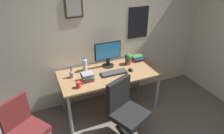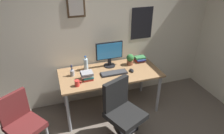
{
  "view_description": "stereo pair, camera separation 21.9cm",
  "coord_description": "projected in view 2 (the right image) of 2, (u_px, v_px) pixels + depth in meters",
  "views": [
    {
      "loc": [
        -1.0,
        -0.92,
        2.37
      ],
      "look_at": [
        0.06,
        1.59,
        0.9
      ],
      "focal_mm": 31.95,
      "sensor_mm": 36.0,
      "label": 1
    },
    {
      "loc": [
        -0.79,
        -0.99,
        2.37
      ],
      "look_at": [
        0.06,
        1.59,
        0.9
      ],
      "focal_mm": 31.95,
      "sensor_mm": 36.0,
      "label": 2
    }
  ],
  "objects": [
    {
      "name": "potted_plant",
      "position": [
        130.0,
        59.0,
        3.44
      ],
      "size": [
        0.13,
        0.13,
        0.2
      ],
      "color": "brown",
      "rests_on": "desk"
    },
    {
      "name": "water_bottle",
      "position": [
        86.0,
        64.0,
        3.27
      ],
      "size": [
        0.07,
        0.07,
        0.25
      ],
      "color": "silver",
      "rests_on": "desk"
    },
    {
      "name": "side_chair",
      "position": [
        21.0,
        121.0,
        2.61
      ],
      "size": [
        0.59,
        0.59,
        0.88
      ],
      "color": "#591E1E",
      "rests_on": "ground_plane"
    },
    {
      "name": "computer_mouse",
      "position": [
        132.0,
        70.0,
        3.27
      ],
      "size": [
        0.06,
        0.11,
        0.04
      ],
      "color": "black",
      "rests_on": "desk"
    },
    {
      "name": "monitor",
      "position": [
        109.0,
        53.0,
        3.34
      ],
      "size": [
        0.46,
        0.2,
        0.43
      ],
      "color": "black",
      "rests_on": "desk"
    },
    {
      "name": "pen_cup",
      "position": [
        72.0,
        73.0,
        3.13
      ],
      "size": [
        0.07,
        0.07,
        0.2
      ],
      "color": "#9EA0A5",
      "rests_on": "desk"
    },
    {
      "name": "keyboard",
      "position": [
        114.0,
        73.0,
        3.2
      ],
      "size": [
        0.43,
        0.15,
        0.03
      ],
      "color": "black",
      "rests_on": "desk"
    },
    {
      "name": "wall_back",
      "position": [
        98.0,
        31.0,
        3.35
      ],
      "size": [
        4.4,
        0.1,
        2.6
      ],
      "color": "beige",
      "rests_on": "ground_plane"
    },
    {
      "name": "book_stack_left",
      "position": [
        87.0,
        76.0,
        3.02
      ],
      "size": [
        0.19,
        0.18,
        0.13
      ],
      "color": "#B22D28",
      "rests_on": "desk"
    },
    {
      "name": "coffee_mug_near",
      "position": [
        77.0,
        83.0,
        2.88
      ],
      "size": [
        0.11,
        0.07,
        0.09
      ],
      "color": "red",
      "rests_on": "desk"
    },
    {
      "name": "desk",
      "position": [
        110.0,
        76.0,
        3.28
      ],
      "size": [
        1.63,
        0.76,
        0.75
      ],
      "color": "#936D47",
      "rests_on": "ground_plane"
    },
    {
      "name": "book_stack_right",
      "position": [
        140.0,
        59.0,
        3.59
      ],
      "size": [
        0.18,
        0.18,
        0.09
      ],
      "color": "#B22D28",
      "rests_on": "desk"
    },
    {
      "name": "office_chair",
      "position": [
        122.0,
        109.0,
        2.78
      ],
      "size": [
        0.61,
        0.61,
        0.95
      ],
      "color": "black",
      "rests_on": "ground_plane"
    }
  ]
}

